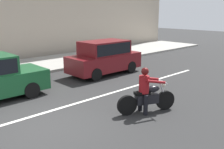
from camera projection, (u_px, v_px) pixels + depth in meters
ground_plane at (40, 127)px, 7.40m from camera, size 80.00×80.00×0.00m
lane_marking_stripe at (51, 111)px, 8.61m from camera, size 18.00×0.14×0.01m
motorcycle_with_rider_crimson at (147, 94)px, 8.36m from camera, size 1.98×1.01×1.55m
parked_hatchback_maroon at (104, 57)px, 13.47m from camera, size 4.07×1.76×1.80m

